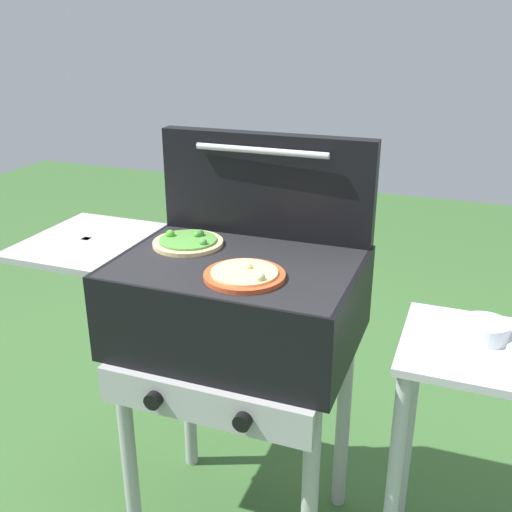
{
  "coord_description": "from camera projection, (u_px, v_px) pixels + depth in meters",
  "views": [
    {
      "loc": [
        0.57,
        -1.36,
        1.5
      ],
      "look_at": [
        0.05,
        0.0,
        0.92
      ],
      "focal_mm": 42.19,
      "sensor_mm": 36.0,
      "label": 1
    }
  ],
  "objects": [
    {
      "name": "prep_table",
      "position": [
        483.0,
        425.0,
        1.51
      ],
      "size": [
        0.44,
        0.36,
        0.77
      ],
      "color": "#B2B2B7",
      "rests_on": "ground_plane"
    },
    {
      "name": "pizza_cheese",
      "position": [
        245.0,
        275.0,
        1.48
      ],
      "size": [
        0.2,
        0.2,
        0.04
      ],
      "color": "#C64723",
      "rests_on": "grill"
    },
    {
      "name": "pizza_veggie",
      "position": [
        188.0,
        242.0,
        1.7
      ],
      "size": [
        0.2,
        0.2,
        0.04
      ],
      "color": "#E0C17F",
      "rests_on": "grill"
    },
    {
      "name": "grill",
      "position": [
        234.0,
        309.0,
        1.65
      ],
      "size": [
        0.96,
        0.53,
        0.9
      ],
      "color": "black",
      "rests_on": "ground_plane"
    },
    {
      "name": "topping_bowl_far",
      "position": [
        485.0,
        330.0,
        1.46
      ],
      "size": [
        0.12,
        0.12,
        0.04
      ],
      "color": "silver",
      "rests_on": "prep_table"
    },
    {
      "name": "grill_lid_open",
      "position": [
        266.0,
        185.0,
        1.72
      ],
      "size": [
        0.63,
        0.09,
        0.3
      ],
      "color": "black",
      "rests_on": "grill"
    }
  ]
}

